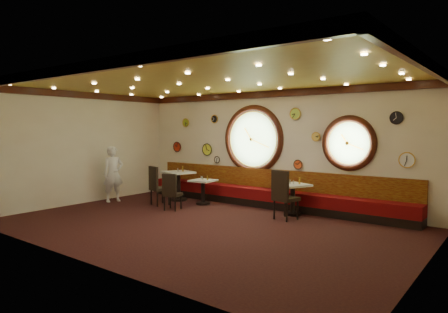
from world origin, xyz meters
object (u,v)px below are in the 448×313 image
table_a (178,182)px  waiter (113,174)px  condiment_a_salt (178,170)px  chair_c (283,192)px  condiment_c_pepper (293,182)px  condiment_c_bottle (299,181)px  chair_b (171,189)px  condiment_a_pepper (178,170)px  condiment_b_salt (201,178)px  table_c (293,195)px  condiment_c_salt (290,182)px  table_b (203,189)px  chair_a (157,183)px  condiment_a_bottle (183,169)px  condiment_b_bottle (207,177)px

table_a → waiter: waiter is taller
waiter → condiment_a_salt: bearing=-26.3°
chair_c → condiment_c_pepper: bearing=107.6°
chair_c → condiment_c_bottle: (0.05, 0.74, 0.18)m
chair_b → condiment_a_pepper: chair_b is taller
chair_b → condiment_b_salt: size_ratio=6.34×
table_a → chair_b: size_ratio=1.66×
table_a → table_c: 3.69m
table_c → condiment_c_salt: (-0.08, 0.00, 0.34)m
condiment_c_salt → chair_c: bearing=-75.7°
table_a → table_b: size_ratio=1.43×
chair_b → condiment_c_pepper: bearing=10.9°
table_c → chair_a: (-3.63, -1.20, 0.14)m
condiment_c_pepper → waiter: size_ratio=0.06×
table_a → condiment_b_salt: 0.92m
chair_a → chair_b: size_ratio=1.13×
table_c → chair_c: size_ratio=1.26×
condiment_c_salt → waiter: bearing=-162.4°
chair_b → condiment_c_salt: chair_b is taller
table_b → condiment_c_bottle: (2.82, 0.39, 0.42)m
condiment_b_salt → condiment_a_pepper: size_ratio=1.06×
table_a → condiment_a_bottle: (0.12, 0.07, 0.40)m
condiment_b_salt → condiment_c_pepper: 2.82m
table_c → waiter: waiter is taller
table_c → chair_a: 3.82m
table_a → condiment_a_pepper: (0.01, -0.01, 0.37)m
chair_a → table_c: bearing=33.2°
waiter → condiment_c_salt: bearing=-52.7°
condiment_c_salt → condiment_a_bottle: condiment_a_bottle is taller
chair_c → condiment_c_salt: bearing=116.6°
chair_a → condiment_c_salt: 3.75m
table_b → chair_a: bearing=-136.5°
condiment_a_pepper → condiment_a_bottle: 0.15m
chair_c → condiment_c_pepper: (-0.06, 0.62, 0.15)m
chair_c → condiment_a_bottle: bearing=-174.8°
table_b → condiment_c_bottle: bearing=7.8°
table_b → condiment_a_bottle: bearing=173.3°
condiment_a_pepper → table_b: bearing=-1.2°
condiment_b_salt → condiment_a_salt: bearing=179.8°
table_c → chair_a: chair_a is taller
condiment_b_bottle → condiment_a_pepper: bearing=-179.0°
chair_a → waiter: 1.51m
chair_b → condiment_b_bottle: 1.25m
chair_b → condiment_b_bottle: (0.25, 1.21, 0.22)m
table_c → chair_b: 3.16m
chair_b → chair_c: size_ratio=0.83×
condiment_b_salt → table_b: bearing=-22.6°
condiment_a_salt → condiment_c_salt: condiment_a_salt is taller
chair_a → condiment_b_bottle: 1.43m
table_b → condiment_b_salt: size_ratio=7.36×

